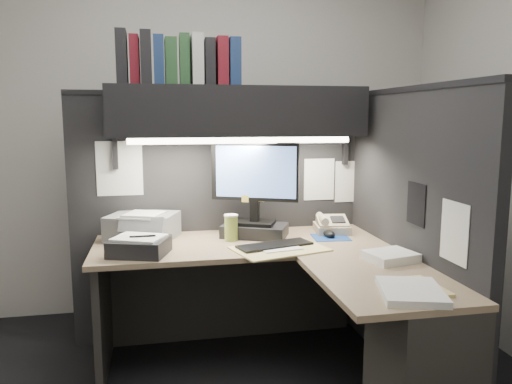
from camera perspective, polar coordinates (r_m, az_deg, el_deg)
wall_back at (r=3.81m, az=-5.72°, el=6.78°), size 3.50×0.04×2.70m
wall_front at (r=0.88m, az=13.30°, el=0.62°), size 3.50×0.04×2.70m
partition_back at (r=3.32m, az=-4.12°, el=-3.05°), size 1.90×0.06×1.60m
partition_right at (r=2.89m, az=16.93°, el=-5.14°), size 0.06×1.50×1.60m
desk at (r=2.63m, az=7.45°, el=-14.40°), size 1.70×1.53×0.73m
overhead_shelf at (r=3.08m, az=-2.07°, el=9.18°), size 1.55×0.34×0.30m
task_light_tube at (r=2.95m, az=-1.61°, el=5.90°), size 1.32×0.04×0.04m
monitor at (r=3.07m, az=-0.13°, el=-0.89°), size 0.51×0.38×0.59m
keyboard at (r=2.86m, az=2.16°, el=-6.16°), size 0.46×0.26×0.02m
mousepad at (r=3.12m, az=8.52°, el=-5.14°), size 0.24×0.22×0.00m
mouse at (r=3.12m, az=8.35°, el=-4.73°), size 0.07×0.11×0.04m
telephone at (r=3.25m, az=8.65°, el=-3.85°), size 0.24×0.24×0.09m
coffee_cup at (r=3.01m, az=-2.86°, el=-4.17°), size 0.08×0.08×0.15m
printer at (r=3.12m, az=-12.81°, el=-3.86°), size 0.47×0.44×0.15m
notebook_stack at (r=2.78m, az=-13.19°, el=-6.10°), size 0.36×0.32×0.09m
open_folder at (r=2.81m, az=2.74°, el=-6.53°), size 0.57×0.45×0.01m
paper_stack_a at (r=2.69m, az=15.11°, el=-7.11°), size 0.28×0.25×0.05m
paper_stack_b at (r=2.22m, az=17.30°, el=-10.81°), size 0.33×0.37×0.03m
manila_stack at (r=2.30m, az=17.80°, el=-10.36°), size 0.22×0.27×0.02m
binder_row at (r=3.06m, az=-8.80°, el=14.56°), size 0.71×0.26×0.30m
pinned_papers at (r=2.99m, az=4.18°, el=0.61°), size 1.76×1.31×0.51m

